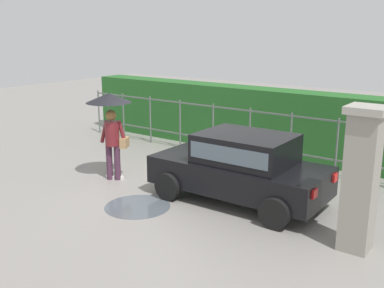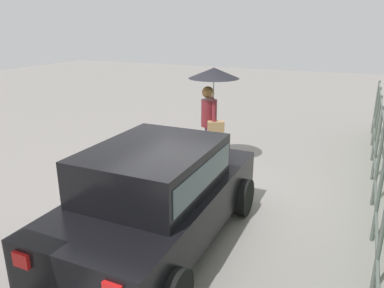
# 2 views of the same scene
# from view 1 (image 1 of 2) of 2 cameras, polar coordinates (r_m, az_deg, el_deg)

# --- Properties ---
(ground_plane) EXTENTS (40.00, 40.00, 0.00)m
(ground_plane) POSITION_cam_1_polar(r_m,az_deg,el_deg) (10.50, -3.28, -5.58)
(ground_plane) COLOR gray
(car) EXTENTS (3.76, 1.90, 1.48)m
(car) POSITION_cam_1_polar(r_m,az_deg,el_deg) (9.51, 6.25, -2.66)
(car) COLOR black
(car) RESTS_ON ground
(pedestrian) EXTENTS (1.08, 1.08, 2.10)m
(pedestrian) POSITION_cam_1_polar(r_m,az_deg,el_deg) (10.92, -10.28, 3.79)
(pedestrian) COLOR #47283D
(pedestrian) RESTS_ON ground
(gate_pillar) EXTENTS (0.60, 0.60, 2.42)m
(gate_pillar) POSITION_cam_1_polar(r_m,az_deg,el_deg) (7.76, 20.56, -4.08)
(gate_pillar) COLOR gray
(gate_pillar) RESTS_ON ground
(fence_section) EXTENTS (12.14, 0.05, 1.50)m
(fence_section) POSITION_cam_1_polar(r_m,az_deg,el_deg) (12.45, 7.30, 1.47)
(fence_section) COLOR #59605B
(fence_section) RESTS_ON ground
(hedge_row) EXTENTS (13.09, 0.90, 1.90)m
(hedge_row) POSITION_cam_1_polar(r_m,az_deg,el_deg) (13.38, 9.63, 2.82)
(hedge_row) COLOR #235B23
(hedge_row) RESTS_ON ground
(puddle_near) EXTENTS (1.37, 1.37, 0.00)m
(puddle_near) POSITION_cam_1_polar(r_m,az_deg,el_deg) (9.50, -6.90, -7.84)
(puddle_near) COLOR #4C545B
(puddle_near) RESTS_ON ground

